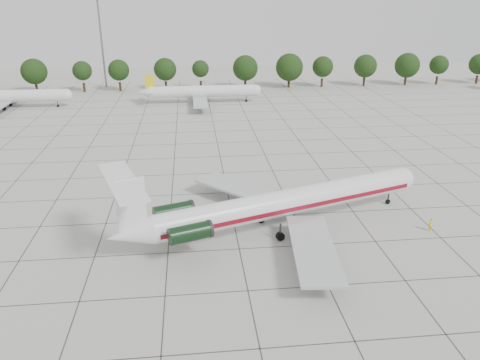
{
  "coord_description": "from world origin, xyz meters",
  "views": [
    {
      "loc": [
        -4.86,
        -53.81,
        27.14
      ],
      "look_at": [
        1.39,
        4.08,
        3.5
      ],
      "focal_mm": 35.0,
      "sensor_mm": 36.0,
      "label": 1
    }
  ],
  "objects_px": {
    "bg_airliner_b": "(9,96)",
    "bg_airliner_c": "(203,92)",
    "main_airliner": "(275,205)",
    "ground_crew": "(430,224)",
    "floodlight_mast": "(101,38)"
  },
  "relations": [
    {
      "from": "ground_crew",
      "to": "main_airliner",
      "type": "bearing_deg",
      "value": -46.44
    },
    {
      "from": "ground_crew",
      "to": "bg_airliner_b",
      "type": "distance_m",
      "value": 102.68
    },
    {
      "from": "main_airliner",
      "to": "ground_crew",
      "type": "relative_size",
      "value": 22.58
    },
    {
      "from": "main_airliner",
      "to": "floodlight_mast",
      "type": "xyz_separation_m",
      "value": [
        -34.75,
        95.88,
        10.88
      ]
    },
    {
      "from": "main_airliner",
      "to": "bg_airliner_c",
      "type": "relative_size",
      "value": 1.42
    },
    {
      "from": "main_airliner",
      "to": "bg_airliner_c",
      "type": "bearing_deg",
      "value": 76.34
    },
    {
      "from": "main_airliner",
      "to": "bg_airliner_c",
      "type": "distance_m",
      "value": 71.08
    },
    {
      "from": "ground_crew",
      "to": "bg_airliner_c",
      "type": "bearing_deg",
      "value": -110.48
    },
    {
      "from": "ground_crew",
      "to": "bg_airliner_c",
      "type": "distance_m",
      "value": 77.3
    },
    {
      "from": "ground_crew",
      "to": "floodlight_mast",
      "type": "distance_m",
      "value": 112.61
    },
    {
      "from": "bg_airliner_c",
      "to": "floodlight_mast",
      "type": "distance_m",
      "value": 39.58
    },
    {
      "from": "main_airliner",
      "to": "ground_crew",
      "type": "xyz_separation_m",
      "value": [
        18.72,
        -2.31,
        -2.51
      ]
    },
    {
      "from": "bg_airliner_c",
      "to": "main_airliner",
      "type": "bearing_deg",
      "value": -84.89
    },
    {
      "from": "ground_crew",
      "to": "bg_airliner_b",
      "type": "height_order",
      "value": "bg_airliner_b"
    },
    {
      "from": "bg_airliner_b",
      "to": "bg_airliner_c",
      "type": "relative_size",
      "value": 1.0
    }
  ]
}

